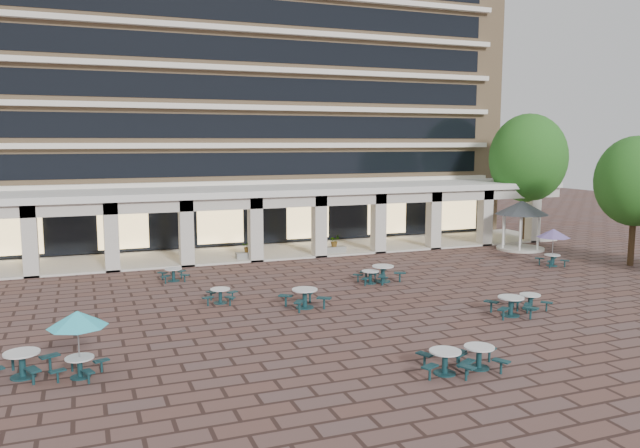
{
  "coord_description": "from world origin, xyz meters",
  "views": [
    {
      "loc": [
        -11.98,
        -24.57,
        7.39
      ],
      "look_at": [
        -1.43,
        3.0,
        3.46
      ],
      "focal_mm": 35.0,
      "sensor_mm": 36.0,
      "label": 1
    }
  ],
  "objects_px": {
    "picnic_table_2": "(479,355)",
    "gazebo": "(522,213)",
    "picnic_table_0": "(22,362)",
    "planter_left": "(248,253)",
    "planter_right": "(334,246)",
    "picnic_table_1": "(445,360)"
  },
  "relations": [
    {
      "from": "gazebo",
      "to": "planter_left",
      "type": "relative_size",
      "value": 2.39
    },
    {
      "from": "picnic_table_1",
      "to": "planter_right",
      "type": "xyz_separation_m",
      "value": [
        4.78,
        21.03,
        0.06
      ]
    },
    {
      "from": "planter_left",
      "to": "picnic_table_2",
      "type": "bearing_deg",
      "value": -83.54
    },
    {
      "from": "picnic_table_1",
      "to": "picnic_table_2",
      "type": "bearing_deg",
      "value": 23.2
    },
    {
      "from": "picnic_table_0",
      "to": "gazebo",
      "type": "height_order",
      "value": "gazebo"
    },
    {
      "from": "gazebo",
      "to": "planter_right",
      "type": "distance_m",
      "value": 13.1
    },
    {
      "from": "gazebo",
      "to": "picnic_table_0",
      "type": "bearing_deg",
      "value": -155.63
    },
    {
      "from": "picnic_table_2",
      "to": "planter_left",
      "type": "relative_size",
      "value": 1.31
    },
    {
      "from": "picnic_table_0",
      "to": "picnic_table_1",
      "type": "height_order",
      "value": "picnic_table_0"
    },
    {
      "from": "picnic_table_2",
      "to": "gazebo",
      "type": "distance_m",
      "value": 24.26
    },
    {
      "from": "picnic_table_0",
      "to": "planter_right",
      "type": "height_order",
      "value": "planter_right"
    },
    {
      "from": "gazebo",
      "to": "planter_right",
      "type": "bearing_deg",
      "value": 166.8
    },
    {
      "from": "picnic_table_2",
      "to": "planter_right",
      "type": "height_order",
      "value": "planter_right"
    },
    {
      "from": "picnic_table_1",
      "to": "planter_left",
      "type": "bearing_deg",
      "value": 115.11
    },
    {
      "from": "planter_left",
      "to": "planter_right",
      "type": "bearing_deg",
      "value": 0.0
    },
    {
      "from": "picnic_table_0",
      "to": "picnic_table_2",
      "type": "bearing_deg",
      "value": 2.86
    },
    {
      "from": "picnic_table_0",
      "to": "picnic_table_1",
      "type": "relative_size",
      "value": 1.06
    },
    {
      "from": "picnic_table_2",
      "to": "gazebo",
      "type": "relative_size",
      "value": 0.55
    },
    {
      "from": "picnic_table_0",
      "to": "gazebo",
      "type": "relative_size",
      "value": 0.62
    },
    {
      "from": "gazebo",
      "to": "picnic_table_1",
      "type": "bearing_deg",
      "value": -133.89
    },
    {
      "from": "planter_right",
      "to": "picnic_table_0",
      "type": "bearing_deg",
      "value": -136.41
    },
    {
      "from": "picnic_table_0",
      "to": "planter_left",
      "type": "distance_m",
      "value": 20.15
    }
  ]
}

